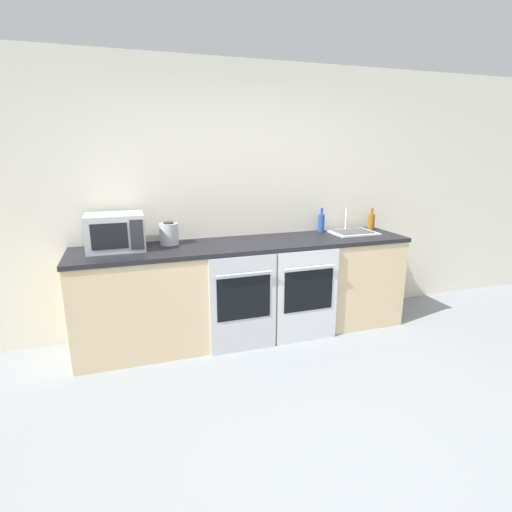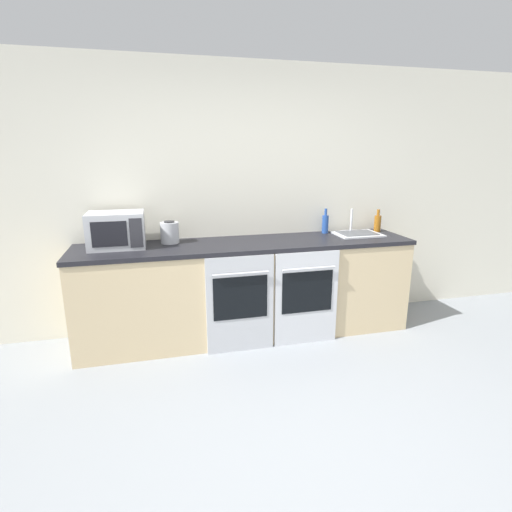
{
  "view_description": "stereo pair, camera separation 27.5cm",
  "coord_description": "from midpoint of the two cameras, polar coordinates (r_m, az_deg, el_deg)",
  "views": [
    {
      "loc": [
        -1.08,
        -1.7,
        1.78
      ],
      "look_at": [
        0.08,
        1.81,
        0.79
      ],
      "focal_mm": 28.0,
      "sensor_mm": 36.0,
      "label": 1
    },
    {
      "loc": [
        -0.82,
        -1.78,
        1.78
      ],
      "look_at": [
        0.08,
        1.81,
        0.79
      ],
      "focal_mm": 28.0,
      "sensor_mm": 36.0,
      "label": 2
    }
  ],
  "objects": [
    {
      "name": "oven_right",
      "position": [
        3.76,
        5.32,
        -5.81
      ],
      "size": [
        0.61,
        0.06,
        0.89
      ],
      "color": "silver",
      "rests_on": "ground_plane"
    },
    {
      "name": "ground_plane",
      "position": [
        2.66,
        8.58,
        -27.15
      ],
      "size": [
        16.0,
        16.0,
        0.0
      ],
      "primitive_type": "plane",
      "color": "gray"
    },
    {
      "name": "bottle_blue",
      "position": [
        4.27,
        7.49,
        4.74
      ],
      "size": [
        0.07,
        0.07,
        0.26
      ],
      "color": "#234793",
      "rests_on": "counter_back"
    },
    {
      "name": "sink",
      "position": [
        4.28,
        11.85,
        3.41
      ],
      "size": [
        0.46,
        0.37,
        0.25
      ],
      "color": "silver",
      "rests_on": "counter_back"
    },
    {
      "name": "oven_left",
      "position": [
        3.57,
        -4.03,
        -6.94
      ],
      "size": [
        0.61,
        0.06,
        0.89
      ],
      "color": "#B7BABF",
      "rests_on": "ground_plane"
    },
    {
      "name": "kettle",
      "position": [
        3.79,
        -14.38,
        3.08
      ],
      "size": [
        0.17,
        0.17,
        0.21
      ],
      "color": "#B7BABF",
      "rests_on": "counter_back"
    },
    {
      "name": "wall_back",
      "position": [
        4.05,
        -4.7,
        8.06
      ],
      "size": [
        10.0,
        0.06,
        2.6
      ],
      "color": "silver",
      "rests_on": "ground_plane"
    },
    {
      "name": "bottle_amber",
      "position": [
        4.49,
        14.47,
        4.8
      ],
      "size": [
        0.07,
        0.07,
        0.24
      ],
      "color": "#8C5114",
      "rests_on": "counter_back"
    },
    {
      "name": "counter_back",
      "position": [
        3.9,
        -3.2,
        -4.75
      ],
      "size": [
        3.19,
        0.67,
        0.93
      ],
      "color": "#D1B789",
      "rests_on": "ground_plane"
    },
    {
      "name": "microwave",
      "position": [
        3.71,
        -21.5,
        3.19
      ],
      "size": [
        0.48,
        0.36,
        0.32
      ],
      "color": "#B7BABF",
      "rests_on": "counter_back"
    }
  ]
}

